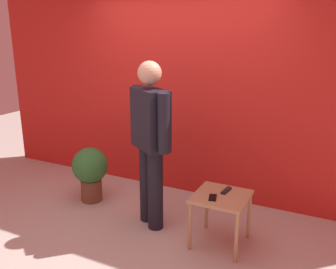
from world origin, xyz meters
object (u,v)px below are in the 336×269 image
cell_phone (213,197)px  tv_remote (226,190)px  standing_person (151,137)px  side_table (221,203)px  potted_plant (90,170)px

cell_phone → tv_remote: tv_remote is taller
standing_person → side_table: 0.97m
standing_person → side_table: bearing=-3.6°
tv_remote → potted_plant: (-1.77, 0.12, -0.13)m
cell_phone → potted_plant: bearing=153.9°
side_table → tv_remote: (0.01, 0.10, 0.09)m
potted_plant → standing_person: bearing=-9.9°
side_table → potted_plant: 1.77m
side_table → tv_remote: bearing=81.7°
standing_person → potted_plant: (-0.95, 0.17, -0.59)m
cell_phone → tv_remote: size_ratio=0.85×
tv_remote → potted_plant: size_ratio=0.25×
standing_person → tv_remote: size_ratio=10.45×
side_table → standing_person: bearing=176.4°
tv_remote → potted_plant: potted_plant is taller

